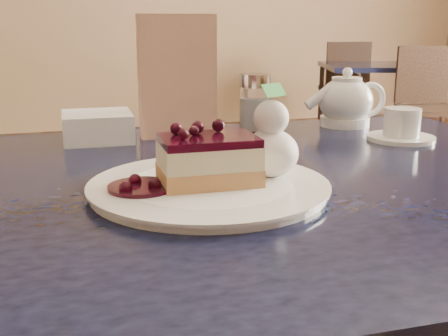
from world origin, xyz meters
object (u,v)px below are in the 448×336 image
object	(u,v)px
bg_table_far_right	(377,140)
main_table	(200,236)
tea_set	(356,107)
dessert_plate	(209,188)
cheesecake_slice	(209,160)

from	to	relation	value
bg_table_far_right	main_table	bearing A→B (deg)	-109.47
main_table	tea_set	xyz separation A→B (m)	(0.41, 0.29, 0.13)
tea_set	bg_table_far_right	world-z (taller)	tea_set
main_table	tea_set	distance (m)	0.52
main_table	dessert_plate	xyz separation A→B (m)	(-0.00, -0.05, 0.09)
tea_set	bg_table_far_right	xyz separation A→B (m)	(1.87, 2.89, -0.76)
main_table	tea_set	world-z (taller)	tea_set
dessert_plate	tea_set	bearing A→B (deg)	40.37
dessert_plate	bg_table_far_right	world-z (taller)	dessert_plate
main_table	dessert_plate	world-z (taller)	dessert_plate
main_table	bg_table_far_right	size ratio (longest dim) A/B	0.78
dessert_plate	tea_set	distance (m)	0.53
dessert_plate	cheesecake_slice	bearing A→B (deg)	0.00
dessert_plate	cheesecake_slice	world-z (taller)	cheesecake_slice
bg_table_far_right	tea_set	bearing A→B (deg)	-106.81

